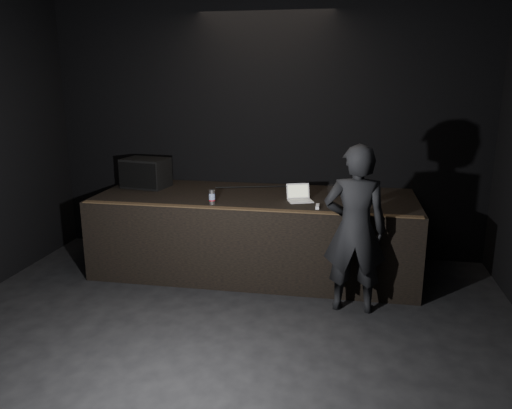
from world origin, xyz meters
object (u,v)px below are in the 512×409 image
at_px(stage_monitor, 146,173).
at_px(laptop, 299,196).
at_px(beer_can, 212,197).
at_px(stage_riser, 255,233).
at_px(person, 355,229).

bearing_deg(stage_monitor, laptop, -1.54).
bearing_deg(beer_can, stage_riser, 52.25).
distance_m(stage_monitor, beer_can, 1.37).
relative_size(beer_can, person, 0.10).
height_order(stage_monitor, beer_can, stage_monitor).
relative_size(stage_riser, laptop, 11.37).
bearing_deg(beer_can, person, -13.89).
relative_size(laptop, beer_can, 2.03).
bearing_deg(beer_can, laptop, 20.00).
bearing_deg(person, stage_monitor, -22.59).
xyz_separation_m(stage_riser, laptop, (0.58, -0.18, 0.55)).
bearing_deg(laptop, stage_monitor, 149.31).
relative_size(laptop, person, 0.19).
xyz_separation_m(stage_monitor, person, (2.79, -1.17, -0.29)).
distance_m(stage_monitor, person, 3.04).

